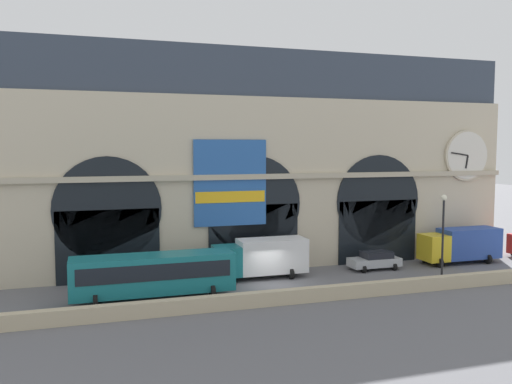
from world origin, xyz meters
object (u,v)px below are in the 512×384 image
object	(u,v)px
box_truck_center	(261,257)
box_truck_east	(461,244)
street_lamp_quayside	(443,228)
bus_midwest	(154,274)
car_mideast	(375,260)

from	to	relation	value
box_truck_center	box_truck_east	size ratio (longest dim) A/B	1.00
street_lamp_quayside	box_truck_east	bearing A→B (deg)	42.94
bus_midwest	street_lamp_quayside	bearing A→B (deg)	-7.81
bus_midwest	car_mideast	world-z (taller)	bus_midwest
box_truck_center	box_truck_east	bearing A→B (deg)	-0.51
car_mideast	street_lamp_quayside	bearing A→B (deg)	-71.96
car_mideast	box_truck_east	distance (m)	8.75
bus_midwest	street_lamp_quayside	distance (m)	21.46
box_truck_center	street_lamp_quayside	size ratio (longest dim) A/B	1.09
car_mideast	street_lamp_quayside	distance (m)	7.50
bus_midwest	street_lamp_quayside	xyz separation A→B (m)	(21.10, -2.89, 2.63)
bus_midwest	car_mideast	distance (m)	19.38
car_mideast	street_lamp_quayside	world-z (taller)	street_lamp_quayside
box_truck_center	car_mideast	xyz separation A→B (m)	(10.18, -0.13, -0.90)
bus_midwest	box_truck_east	xyz separation A→B (m)	(27.77, 3.32, -0.08)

